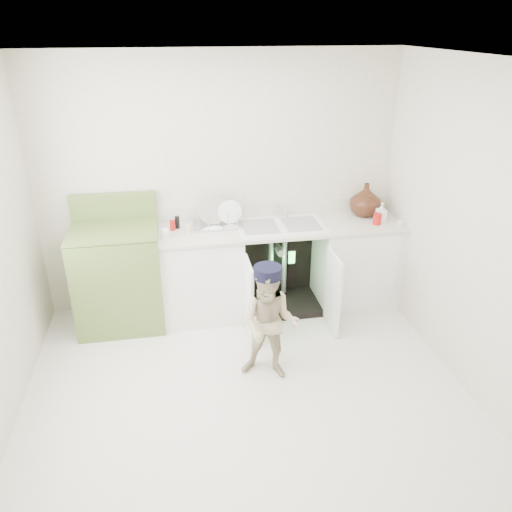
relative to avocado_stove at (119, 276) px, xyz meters
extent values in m
plane|color=beige|center=(1.02, -1.18, -0.51)|extent=(3.50, 3.50, 0.00)
cube|color=silver|center=(1.02, 0.32, 0.74)|extent=(3.50, 2.50, 0.02)
cube|color=silver|center=(1.02, -2.68, 0.74)|extent=(3.50, 2.50, 0.02)
cube|color=silver|center=(2.77, -1.18, 0.74)|extent=(2.50, 3.00, 0.02)
plane|color=white|center=(1.02, -1.18, 1.99)|extent=(3.50, 3.50, 0.00)
cube|color=white|center=(0.77, 0.02, -0.08)|extent=(0.80, 0.60, 0.86)
cube|color=white|center=(2.37, 0.02, -0.08)|extent=(0.80, 0.60, 0.86)
cube|color=black|center=(1.57, 0.29, -0.08)|extent=(0.80, 0.06, 0.86)
cube|color=black|center=(1.57, 0.02, -0.48)|extent=(0.80, 0.60, 0.06)
cylinder|color=gray|center=(1.50, 0.12, -0.06)|extent=(0.05, 0.05, 0.70)
cylinder|color=gray|center=(1.64, 0.12, -0.06)|extent=(0.05, 0.05, 0.70)
cylinder|color=gray|center=(1.57, 0.07, 0.11)|extent=(0.07, 0.18, 0.07)
cube|color=white|center=(1.17, -0.48, -0.11)|extent=(0.03, 0.40, 0.76)
cube|color=white|center=(1.97, -0.48, -0.11)|extent=(0.02, 0.40, 0.76)
cube|color=silver|center=(1.57, 0.02, 0.37)|extent=(2.44, 0.64, 0.03)
cube|color=silver|center=(1.57, 0.31, 0.46)|extent=(2.44, 0.02, 0.15)
cube|color=white|center=(1.57, 0.02, 0.38)|extent=(0.85, 0.55, 0.02)
cube|color=gray|center=(1.37, 0.02, 0.39)|extent=(0.34, 0.40, 0.01)
cube|color=gray|center=(1.78, 0.02, 0.39)|extent=(0.34, 0.40, 0.01)
cylinder|color=silver|center=(1.57, 0.24, 0.48)|extent=(0.03, 0.03, 0.17)
cylinder|color=silver|center=(1.57, 0.18, 0.55)|extent=(0.02, 0.14, 0.02)
cylinder|color=silver|center=(1.68, 0.24, 0.43)|extent=(0.04, 0.04, 0.06)
cylinder|color=silver|center=(2.70, -0.29, 0.04)|extent=(0.01, 0.01, 0.70)
cube|color=silver|center=(2.70, -0.20, 0.42)|extent=(0.04, 0.02, 0.06)
cube|color=silver|center=(0.97, 0.14, 0.40)|extent=(0.47, 0.31, 0.02)
cylinder|color=silver|center=(0.93, 0.16, 0.48)|extent=(0.29, 0.10, 0.28)
cylinder|color=white|center=(1.10, 0.14, 0.47)|extent=(0.23, 0.06, 0.23)
cylinder|color=silver|center=(0.78, 0.04, 0.48)|extent=(0.01, 0.01, 0.14)
cylinder|color=silver|center=(0.88, 0.04, 0.48)|extent=(0.01, 0.01, 0.14)
cylinder|color=silver|center=(0.97, 0.04, 0.48)|extent=(0.01, 0.01, 0.14)
cylinder|color=silver|center=(1.06, 0.04, 0.48)|extent=(0.01, 0.01, 0.14)
cylinder|color=silver|center=(1.16, 0.04, 0.48)|extent=(0.01, 0.01, 0.14)
imported|color=#492A15|center=(2.48, 0.16, 0.56)|extent=(0.32, 0.32, 0.33)
imported|color=orange|center=(2.49, 0.12, 0.51)|extent=(0.09, 0.09, 0.24)
imported|color=white|center=(2.57, -0.04, 0.49)|extent=(0.09, 0.09, 0.19)
cylinder|color=#B7130F|center=(2.51, -0.10, 0.44)|extent=(0.08, 0.08, 0.11)
cylinder|color=#B3100F|center=(0.54, 0.10, 0.44)|extent=(0.05, 0.05, 0.10)
cylinder|color=beige|center=(0.69, 0.02, 0.43)|extent=(0.06, 0.06, 0.08)
cylinder|color=black|center=(0.59, 0.14, 0.45)|extent=(0.04, 0.04, 0.12)
cube|color=white|center=(0.47, -0.08, 0.43)|extent=(0.05, 0.05, 0.09)
cube|color=olive|center=(0.00, -0.01, -0.03)|extent=(0.80, 0.65, 0.97)
cube|color=olive|center=(0.00, -0.01, 0.47)|extent=(0.80, 0.65, 0.02)
cube|color=olive|center=(0.00, 0.28, 0.60)|extent=(0.80, 0.06, 0.25)
cylinder|color=black|center=(-0.20, -0.17, 0.46)|extent=(0.18, 0.18, 0.02)
cylinder|color=silver|center=(-0.20, -0.17, 0.48)|extent=(0.21, 0.21, 0.01)
cylinder|color=black|center=(-0.20, 0.15, 0.46)|extent=(0.18, 0.18, 0.02)
cylinder|color=silver|center=(-0.20, 0.15, 0.48)|extent=(0.21, 0.21, 0.01)
cylinder|color=black|center=(0.20, -0.17, 0.46)|extent=(0.18, 0.18, 0.02)
cylinder|color=silver|center=(0.20, -0.17, 0.48)|extent=(0.21, 0.21, 0.01)
cylinder|color=black|center=(0.20, 0.15, 0.46)|extent=(0.18, 0.18, 0.02)
cylinder|color=silver|center=(0.20, 0.15, 0.48)|extent=(0.21, 0.21, 0.01)
imported|color=beige|center=(1.25, -1.06, -0.02)|extent=(0.58, 0.52, 0.99)
cylinder|color=black|center=(1.25, -1.06, 0.45)|extent=(0.28, 0.28, 0.09)
cube|color=black|center=(1.29, -0.97, 0.41)|extent=(0.19, 0.14, 0.01)
cube|color=black|center=(1.60, -0.32, 0.21)|extent=(0.07, 0.01, 0.14)
cube|color=#26F23F|center=(1.60, -0.33, 0.21)|extent=(0.06, 0.00, 0.12)
camera|label=1|loc=(0.54, -4.37, 2.20)|focal=35.00mm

